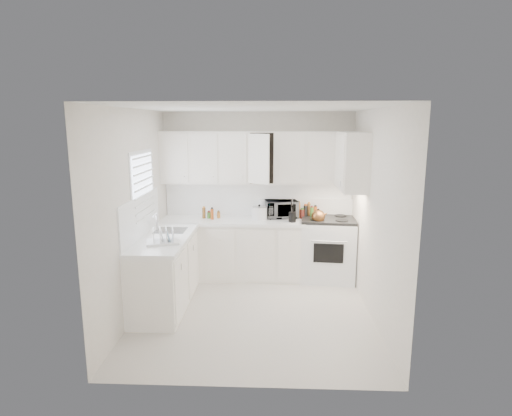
# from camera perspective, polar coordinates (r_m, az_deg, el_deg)

# --- Properties ---
(floor) EXTENTS (3.20, 3.20, 0.00)m
(floor) POSITION_cam_1_polar(r_m,az_deg,el_deg) (5.70, -0.30, -13.84)
(floor) COLOR silver
(floor) RESTS_ON ground
(ceiling) EXTENTS (3.20, 3.20, 0.00)m
(ceiling) POSITION_cam_1_polar(r_m,az_deg,el_deg) (5.16, -0.33, 13.29)
(ceiling) COLOR white
(ceiling) RESTS_ON ground
(wall_back) EXTENTS (3.00, 0.00, 3.00)m
(wall_back) POSITION_cam_1_polar(r_m,az_deg,el_deg) (6.85, 0.31, 1.89)
(wall_back) COLOR white
(wall_back) RESTS_ON ground
(wall_front) EXTENTS (3.00, 0.00, 3.00)m
(wall_front) POSITION_cam_1_polar(r_m,az_deg,el_deg) (3.73, -1.48, -6.19)
(wall_front) COLOR white
(wall_front) RESTS_ON ground
(wall_left) EXTENTS (0.00, 3.20, 3.20)m
(wall_left) POSITION_cam_1_polar(r_m,az_deg,el_deg) (5.56, -15.97, -0.78)
(wall_left) COLOR white
(wall_left) RESTS_ON ground
(wall_right) EXTENTS (0.00, 3.20, 3.20)m
(wall_right) POSITION_cam_1_polar(r_m,az_deg,el_deg) (5.42, 15.73, -1.06)
(wall_right) COLOR white
(wall_right) RESTS_ON ground
(window_blinds) EXTENTS (0.06, 0.96, 1.06)m
(window_blinds) POSITION_cam_1_polar(r_m,az_deg,el_deg) (5.83, -14.85, 2.33)
(window_blinds) COLOR white
(window_blinds) RESTS_ON wall_left
(lower_cabinets_back) EXTENTS (2.22, 0.60, 0.90)m
(lower_cabinets_back) POSITION_cam_1_polar(r_m,az_deg,el_deg) (6.78, -3.10, -5.62)
(lower_cabinets_back) COLOR white
(lower_cabinets_back) RESTS_ON floor
(lower_cabinets_left) EXTENTS (0.60, 1.60, 0.90)m
(lower_cabinets_left) POSITION_cam_1_polar(r_m,az_deg,el_deg) (5.89, -12.10, -8.53)
(lower_cabinets_left) COLOR white
(lower_cabinets_left) RESTS_ON floor
(countertop_back) EXTENTS (2.24, 0.64, 0.05)m
(countertop_back) POSITION_cam_1_polar(r_m,az_deg,el_deg) (6.65, -3.15, -1.72)
(countertop_back) COLOR white
(countertop_back) RESTS_ON lower_cabinets_back
(countertop_left) EXTENTS (0.64, 1.62, 0.05)m
(countertop_left) POSITION_cam_1_polar(r_m,az_deg,el_deg) (5.74, -12.20, -4.07)
(countertop_left) COLOR white
(countertop_left) RESTS_ON lower_cabinets_left
(backsplash_back) EXTENTS (2.98, 0.02, 0.55)m
(backsplash_back) POSITION_cam_1_polar(r_m,az_deg,el_deg) (6.85, 0.31, 1.26)
(backsplash_back) COLOR white
(backsplash_back) RESTS_ON wall_back
(backsplash_left) EXTENTS (0.02, 1.60, 0.55)m
(backsplash_left) POSITION_cam_1_polar(r_m,az_deg,el_deg) (5.75, -15.21, -1.10)
(backsplash_left) COLOR white
(backsplash_left) RESTS_ON wall_left
(upper_cabinets_back) EXTENTS (3.00, 0.33, 0.80)m
(upper_cabinets_back) POSITION_cam_1_polar(r_m,az_deg,el_deg) (6.66, 0.26, 3.35)
(upper_cabinets_back) COLOR white
(upper_cabinets_back) RESTS_ON wall_back
(upper_cabinets_right) EXTENTS (0.33, 0.90, 0.80)m
(upper_cabinets_right) POSITION_cam_1_polar(r_m,az_deg,el_deg) (6.14, 12.60, 2.41)
(upper_cabinets_right) COLOR white
(upper_cabinets_right) RESTS_ON wall_right
(sink) EXTENTS (0.42, 0.38, 0.30)m
(sink) POSITION_cam_1_polar(r_m,az_deg,el_deg) (6.03, -11.43, -1.86)
(sink) COLOR gray
(sink) RESTS_ON countertop_left
(stove) EXTENTS (0.88, 0.74, 1.26)m
(stove) POSITION_cam_1_polar(r_m,az_deg,el_deg) (6.73, 9.64, -4.30)
(stove) COLOR white
(stove) RESTS_ON floor
(tea_kettle) EXTENTS (0.30, 0.27, 0.24)m
(tea_kettle) POSITION_cam_1_polar(r_m,az_deg,el_deg) (6.45, 8.35, -1.01)
(tea_kettle) COLOR brown
(tea_kettle) RESTS_ON stove
(frying_pan) EXTENTS (0.41, 0.52, 0.04)m
(frying_pan) POSITION_cam_1_polar(r_m,az_deg,el_deg) (6.83, 11.06, -1.22)
(frying_pan) COLOR black
(frying_pan) RESTS_ON stove
(microwave) EXTENTS (0.54, 0.37, 0.34)m
(microwave) POSITION_cam_1_polar(r_m,az_deg,el_deg) (6.73, 3.41, 0.13)
(microwave) COLOR gray
(microwave) RESTS_ON countertop_back
(rice_cooker) EXTENTS (0.26, 0.26, 0.24)m
(rice_cooker) POSITION_cam_1_polar(r_m,az_deg,el_deg) (6.58, 0.45, -0.54)
(rice_cooker) COLOR white
(rice_cooker) RESTS_ON countertop_back
(paper_towel) EXTENTS (0.12, 0.12, 0.27)m
(paper_towel) POSITION_cam_1_polar(r_m,az_deg,el_deg) (6.80, 0.89, -0.02)
(paper_towel) COLOR white
(paper_towel) RESTS_ON countertop_back
(utensil_crock) EXTENTS (0.16, 0.16, 0.37)m
(utensil_crock) POSITION_cam_1_polar(r_m,az_deg,el_deg) (6.44, 4.91, -0.28)
(utensil_crock) COLOR black
(utensil_crock) RESTS_ON countertop_back
(dish_rack) EXTENTS (0.46, 0.40, 0.22)m
(dish_rack) POSITION_cam_1_polar(r_m,az_deg,el_deg) (5.43, -12.46, -3.51)
(dish_rack) COLOR white
(dish_rack) RESTS_ON countertop_left
(spice_left_0) EXTENTS (0.06, 0.06, 0.13)m
(spice_left_0) POSITION_cam_1_polar(r_m,az_deg,el_deg) (6.81, -6.91, -0.69)
(spice_left_0) COLOR brown
(spice_left_0) RESTS_ON countertop_back
(spice_left_1) EXTENTS (0.06, 0.06, 0.13)m
(spice_left_1) POSITION_cam_1_polar(r_m,az_deg,el_deg) (6.71, -6.40, -0.86)
(spice_left_1) COLOR #3C7025
(spice_left_1) RESTS_ON countertop_back
(spice_left_2) EXTENTS (0.06, 0.06, 0.13)m
(spice_left_2) POSITION_cam_1_polar(r_m,az_deg,el_deg) (6.79, -5.66, -0.70)
(spice_left_2) COLOR #B74C18
(spice_left_2) RESTS_ON countertop_back
(spice_left_3) EXTENTS (0.06, 0.06, 0.13)m
(spice_left_3) POSITION_cam_1_polar(r_m,az_deg,el_deg) (6.69, -5.13, -0.87)
(spice_left_3) COLOR orange
(spice_left_3) RESTS_ON countertop_back
(sauce_right_0) EXTENTS (0.06, 0.06, 0.19)m
(sauce_right_0) POSITION_cam_1_polar(r_m,az_deg,el_deg) (6.76, 5.19, -0.48)
(sauce_right_0) COLOR #B74C18
(sauce_right_0) RESTS_ON countertop_back
(sauce_right_1) EXTENTS (0.06, 0.06, 0.19)m
(sauce_right_1) POSITION_cam_1_polar(r_m,az_deg,el_deg) (6.71, 5.68, -0.59)
(sauce_right_1) COLOR orange
(sauce_right_1) RESTS_ON countertop_back
(sauce_right_2) EXTENTS (0.06, 0.06, 0.19)m
(sauce_right_2) POSITION_cam_1_polar(r_m,az_deg,el_deg) (6.77, 6.12, -0.49)
(sauce_right_2) COLOR #591F19
(sauce_right_2) RESTS_ON countertop_back
(sauce_right_3) EXTENTS (0.06, 0.06, 0.19)m
(sauce_right_3) POSITION_cam_1_polar(r_m,az_deg,el_deg) (6.72, 6.62, -0.59)
(sauce_right_3) COLOR black
(sauce_right_3) RESTS_ON countertop_back
(sauce_right_4) EXTENTS (0.06, 0.06, 0.19)m
(sauce_right_4) POSITION_cam_1_polar(r_m,az_deg,el_deg) (6.78, 7.04, -0.49)
(sauce_right_4) COLOR brown
(sauce_right_4) RESTS_ON countertop_back
(sauce_right_5) EXTENTS (0.06, 0.06, 0.19)m
(sauce_right_5) POSITION_cam_1_polar(r_m,az_deg,el_deg) (6.72, 7.55, -0.60)
(sauce_right_5) COLOR #3C7025
(sauce_right_5) RESTS_ON countertop_back
(sauce_right_6) EXTENTS (0.06, 0.06, 0.19)m
(sauce_right_6) POSITION_cam_1_polar(r_m,az_deg,el_deg) (6.79, 7.97, -0.50)
(sauce_right_6) COLOR #B74C18
(sauce_right_6) RESTS_ON countertop_back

